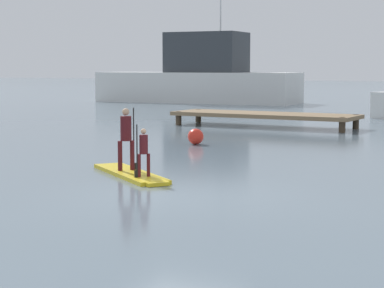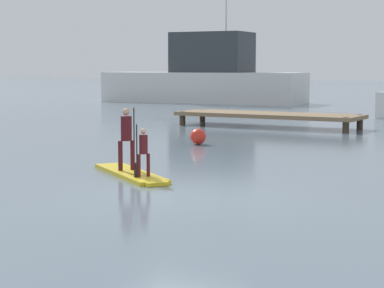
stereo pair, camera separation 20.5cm
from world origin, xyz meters
name	(u,v)px [view 1 (the left image)]	position (x,y,z in m)	size (l,w,h in m)	color
ground_plane	(181,194)	(0.00, 0.00, 0.00)	(240.00, 240.00, 0.00)	slate
paddleboard_near	(131,174)	(-2.47, 1.64, 0.05)	(3.44, 2.69, 0.10)	gold
paddler_adult	(126,135)	(-2.74, 1.84, 1.03)	(0.40, 0.44, 1.63)	#4C1419
paddler_child_solo	(143,150)	(-1.73, 1.12, 0.77)	(0.30, 0.35, 1.30)	#4C1419
fishing_boat_white_large	(200,78)	(-19.23, 35.42, 1.91)	(16.01, 5.86, 11.28)	silver
floating_dock	(264,115)	(-5.62, 17.06, 0.55)	(8.66, 2.54, 0.65)	#846B4C
mooring_buoy_mid	(196,137)	(-4.69, 8.96, 0.29)	(0.57, 0.57, 0.57)	red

